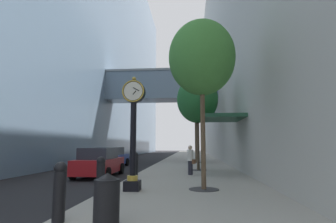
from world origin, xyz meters
The scene contains 16 objects.
ground_plane centered at (0.00, 27.00, 0.00)m, with size 110.00×110.00×0.00m, color black.
sidewalk_right centered at (3.05, 30.00, 0.07)m, with size 6.09×80.00×0.14m, color #9E998E.
building_block_left centered at (-10.98, 29.99, 17.24)m, with size 21.94×80.00×34.58m.
building_block_right centered at (10.59, 30.00, 14.16)m, with size 9.00×80.00×28.33m.
street_clock centered at (0.99, 7.15, 2.41)m, with size 0.84×0.55×4.15m.
bollard_nearest centered at (0.30, 3.15, 0.80)m, with size 0.27×0.27×1.26m.
bollard_second centered at (0.30, 5.75, 0.80)m, with size 0.27×0.27×1.26m.
bollard_fourth centered at (0.30, 10.96, 0.80)m, with size 0.27×0.27×1.26m.
street_tree_near centered at (3.54, 7.60, 5.08)m, with size 2.56×2.56×6.44m.
street_tree_mid_near centered at (3.54, 15.17, 4.74)m, with size 2.72×2.72×6.18m.
street_tree_mid_far centered at (3.54, 22.75, 5.59)m, with size 2.99×2.99×7.19m.
trash_bin centered at (1.40, 2.95, 0.68)m, with size 0.53×0.53×1.05m.
pedestrian_walking centered at (3.05, 12.43, 0.97)m, with size 0.52×0.47×1.59m.
storefront_awning centered at (4.85, 13.56, 3.28)m, with size 2.40×3.60×3.30m.
car_blue_near centered at (-3.27, 18.53, 0.77)m, with size 2.09×4.61×1.57m.
car_red_mid centered at (-2.05, 12.37, 0.78)m, with size 2.09×4.38×1.59m.
Camera 1 is at (3.10, -2.47, 1.75)m, focal length 28.60 mm.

